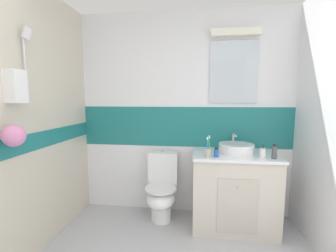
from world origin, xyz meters
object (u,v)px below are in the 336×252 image
toilet (162,189)px  deodorant_spray_can (274,152)px  toothbrush_cup (208,152)px  soap_dispenser (263,153)px  sink_basin (236,148)px  lotion_bottle_short (216,153)px

toilet → deodorant_spray_can: 1.32m
toothbrush_cup → soap_dispenser: size_ratio=1.57×
sink_basin → deodorant_spray_can: bearing=-30.1°
sink_basin → toothbrush_cup: size_ratio=1.90×
deodorant_spray_can → soap_dispenser: bearing=174.7°
toilet → soap_dispenser: bearing=-11.8°
toilet → toothbrush_cup: (0.53, -0.24, 0.53)m
toothbrush_cup → soap_dispenser: bearing=2.0°
sink_basin → soap_dispenser: bearing=-39.0°
sink_basin → toilet: size_ratio=0.53×
deodorant_spray_can → lotion_bottle_short: (-0.57, 0.00, -0.02)m
toilet → toothbrush_cup: bearing=-24.9°
deodorant_spray_can → toilet: bearing=168.8°
soap_dispenser → deodorant_spray_can: deodorant_spray_can is taller
sink_basin → lotion_bottle_short: bearing=-139.8°
toothbrush_cup → sink_basin: bearing=32.9°
lotion_bottle_short → deodorant_spray_can: bearing=-0.1°
soap_dispenser → lotion_bottle_short: size_ratio=1.42×
toilet → soap_dispenser: 1.22m
soap_dispenser → lotion_bottle_short: 0.46m
toothbrush_cup → lotion_bottle_short: 0.09m
sink_basin → lotion_bottle_short: (-0.23, -0.20, -0.01)m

